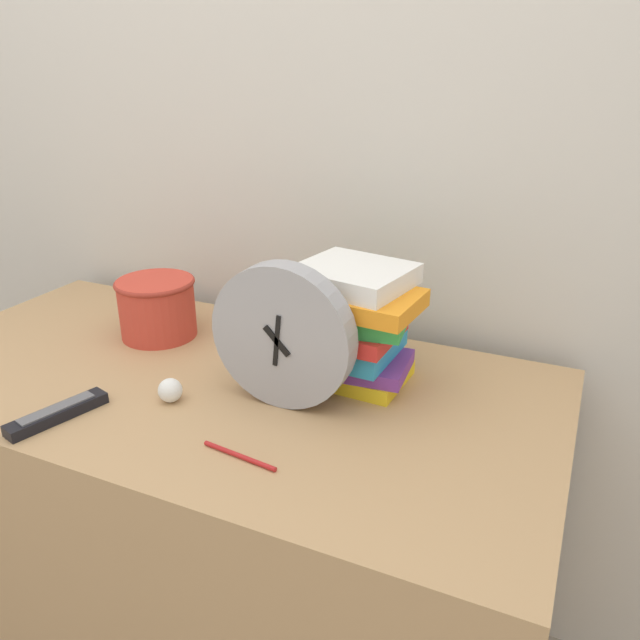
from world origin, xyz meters
TOP-DOWN VIEW (x-y plane):
  - wall_back at (0.00, 0.75)m, footprint 6.00×0.04m
  - desk at (0.00, 0.34)m, footprint 1.35×0.68m
  - desk_clock at (0.18, 0.31)m, footprint 0.27×0.05m
  - book_stack at (0.25, 0.45)m, footprint 0.26×0.22m
  - basket at (-0.22, 0.47)m, footprint 0.18×0.18m
  - tv_remote at (-0.16, 0.10)m, footprint 0.09×0.18m
  - crumpled_paper_ball at (-0.01, 0.23)m, footprint 0.04×0.04m
  - pen at (0.19, 0.13)m, footprint 0.14×0.02m

SIDE VIEW (x-z plane):
  - desk at x=0.00m, z-range 0.00..0.78m
  - pen at x=0.19m, z-range 0.78..0.79m
  - tv_remote at x=-0.16m, z-range 0.78..0.80m
  - crumpled_paper_ball at x=-0.01m, z-range 0.78..0.82m
  - basket at x=-0.22m, z-range 0.78..0.92m
  - book_stack at x=0.25m, z-range 0.78..1.01m
  - desk_clock at x=0.18m, z-range 0.78..1.05m
  - wall_back at x=0.00m, z-range 0.00..2.40m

